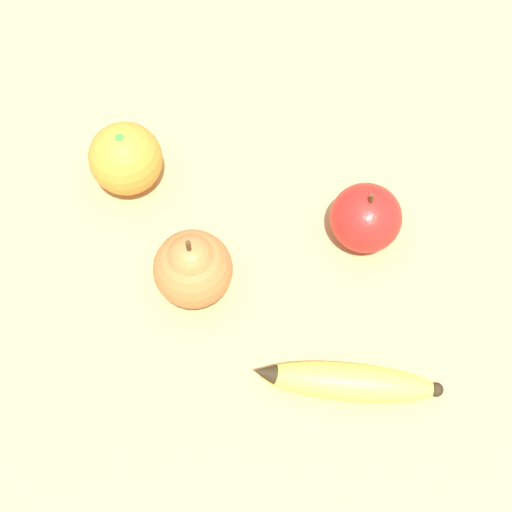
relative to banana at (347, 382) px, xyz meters
The scene contains 5 objects.
ground_plane 0.17m from the banana, 46.84° to the right, with size 3.00×3.00×0.00m, color tan.
banana is the anchor object (origin of this frame).
orange 0.34m from the banana, 51.63° to the right, with size 0.08×0.08×0.08m.
pear 0.20m from the banana, 42.15° to the right, with size 0.08×0.08×0.10m.
apple 0.18m from the banana, 104.27° to the right, with size 0.08×0.08×0.08m.
Camera 1 is at (-0.01, 0.30, 0.71)m, focal length 50.00 mm.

